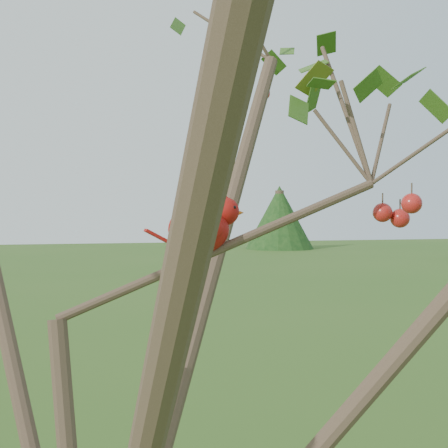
% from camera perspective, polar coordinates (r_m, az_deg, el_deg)
% --- Properties ---
extents(crabapple_tree, '(2.35, 2.05, 2.95)m').
position_cam_1_polar(crabapple_tree, '(0.93, -12.28, -0.17)').
color(crabapple_tree, '#3D2F21').
rests_on(crabapple_tree, ground).
extents(cardinal, '(0.19, 0.10, 0.14)m').
position_cam_1_polar(cardinal, '(1.06, -2.24, -0.28)').
color(cardinal, '#A50F0E').
rests_on(cardinal, ground).
extents(distant_trees, '(38.14, 13.81, 3.82)m').
position_cam_1_polar(distant_trees, '(27.88, -5.90, -0.01)').
color(distant_trees, '#3D2F21').
rests_on(distant_trees, ground).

